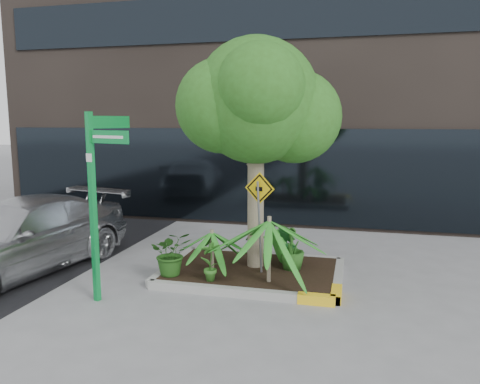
% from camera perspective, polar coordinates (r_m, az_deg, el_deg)
% --- Properties ---
extents(ground, '(80.00, 80.00, 0.00)m').
position_cam_1_polar(ground, '(8.78, -0.24, -10.69)').
color(ground, gray).
rests_on(ground, ground).
extents(planter, '(3.35, 2.36, 0.15)m').
position_cam_1_polar(planter, '(8.95, 1.66, -9.62)').
color(planter, '#9E9E99').
rests_on(planter, ground).
extents(tree, '(2.99, 2.65, 4.48)m').
position_cam_1_polar(tree, '(8.72, 1.99, 11.04)').
color(tree, gray).
rests_on(tree, ground).
extents(palm_front, '(1.30, 1.30, 1.44)m').
position_cam_1_polar(palm_front, '(7.98, 3.59, -3.51)').
color(palm_front, gray).
rests_on(palm_front, ground).
extents(palm_left, '(0.87, 0.87, 0.96)m').
position_cam_1_polar(palm_left, '(8.69, -3.44, -4.93)').
color(palm_left, gray).
rests_on(palm_left, ground).
extents(palm_back, '(0.71, 0.71, 0.79)m').
position_cam_1_polar(palm_back, '(9.56, 4.88, -4.48)').
color(palm_back, gray).
rests_on(palm_back, ground).
extents(parked_car, '(2.86, 5.13, 1.40)m').
position_cam_1_polar(parked_car, '(9.97, -25.46, -4.98)').
color(parked_car, '#B9BABE').
rests_on(parked_car, ground).
extents(shrub_a, '(0.99, 0.99, 0.81)m').
position_cam_1_polar(shrub_a, '(8.58, -8.35, -7.34)').
color(shrub_a, '#204F16').
rests_on(shrub_a, planter).
extents(shrub_b, '(0.67, 0.67, 0.84)m').
position_cam_1_polar(shrub_b, '(8.85, 6.37, -6.71)').
color(shrub_b, '#265E1C').
rests_on(shrub_b, planter).
extents(shrub_c, '(0.54, 0.54, 0.73)m').
position_cam_1_polar(shrub_c, '(8.21, -3.58, -8.32)').
color(shrub_c, '#347624').
rests_on(shrub_c, planter).
extents(shrub_d, '(0.55, 0.55, 0.78)m').
position_cam_1_polar(shrub_d, '(9.18, 5.79, -6.34)').
color(shrub_d, '#1A5A20').
rests_on(shrub_d, planter).
extents(street_sign_post, '(0.86, 1.08, 3.05)m').
position_cam_1_polar(street_sign_post, '(7.73, -16.97, 0.68)').
color(street_sign_post, '#0D903C').
rests_on(street_sign_post, ground).
extents(cattle_sign, '(0.56, 0.22, 1.86)m').
position_cam_1_polar(cattle_sign, '(8.33, 2.40, -1.71)').
color(cattle_sign, slate).
rests_on(cattle_sign, ground).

